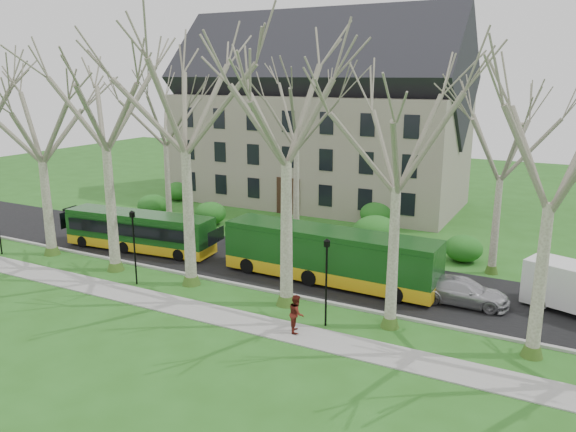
{
  "coord_description": "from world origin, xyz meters",
  "views": [
    {
      "loc": [
        16.05,
        -24.06,
        11.83
      ],
      "look_at": [
        1.84,
        3.0,
        4.1
      ],
      "focal_mm": 35.0,
      "sensor_mm": 36.0,
      "label": 1
    }
  ],
  "objects_px": {
    "sedan": "(463,291)",
    "pedestrian_b": "(297,313)",
    "bus_lead": "(140,231)",
    "bus_follow": "(329,255)"
  },
  "relations": [
    {
      "from": "sedan",
      "to": "bus_follow",
      "type": "bearing_deg",
      "value": 90.04
    },
    {
      "from": "bus_lead",
      "to": "pedestrian_b",
      "type": "bearing_deg",
      "value": -27.67
    },
    {
      "from": "bus_follow",
      "to": "pedestrian_b",
      "type": "bearing_deg",
      "value": -77.2
    },
    {
      "from": "pedestrian_b",
      "to": "sedan",
      "type": "bearing_deg",
      "value": -68.62
    },
    {
      "from": "bus_lead",
      "to": "bus_follow",
      "type": "height_order",
      "value": "bus_follow"
    },
    {
      "from": "bus_follow",
      "to": "sedan",
      "type": "relative_size",
      "value": 2.69
    },
    {
      "from": "bus_lead",
      "to": "sedan",
      "type": "xyz_separation_m",
      "value": [
        21.53,
        0.72,
        -0.66
      ]
    },
    {
      "from": "bus_lead",
      "to": "sedan",
      "type": "distance_m",
      "value": 21.56
    },
    {
      "from": "sedan",
      "to": "pedestrian_b",
      "type": "height_order",
      "value": "pedestrian_b"
    },
    {
      "from": "pedestrian_b",
      "to": "bus_lead",
      "type": "bearing_deg",
      "value": 40.71
    }
  ]
}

